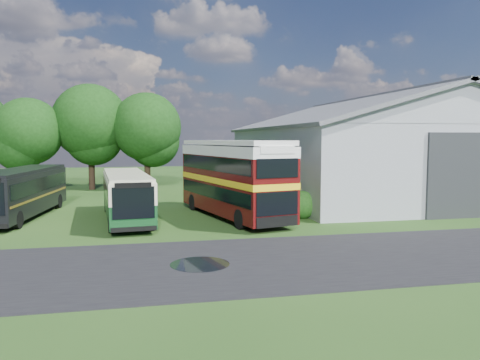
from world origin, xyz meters
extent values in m
plane|color=#1C3B13|center=(0.00, 0.00, 0.00)|extent=(120.00, 120.00, 0.00)
cube|color=black|center=(3.00, -3.00, 0.00)|extent=(60.00, 8.00, 0.02)
cylinder|color=black|center=(-1.50, -3.00, 0.00)|extent=(2.20, 2.20, 0.01)
cube|color=gray|center=(15.00, 16.00, 2.75)|extent=(18.00, 24.00, 5.50)
cube|color=#2D3033|center=(15.00, 3.92, 2.50)|extent=(5.20, 0.18, 5.00)
cylinder|color=black|center=(-13.00, 23.50, 1.53)|extent=(0.56, 0.56, 3.06)
sphere|color=black|center=(-13.00, 23.50, 5.27)|extent=(5.78, 5.78, 5.78)
cylinder|color=black|center=(-8.00, 24.80, 1.80)|extent=(0.56, 0.56, 3.60)
sphere|color=black|center=(-8.00, 24.80, 6.20)|extent=(6.80, 6.80, 6.80)
cylinder|color=black|center=(-3.00, 23.80, 1.66)|extent=(0.56, 0.56, 3.31)
sphere|color=black|center=(-3.00, 23.80, 5.70)|extent=(6.26, 6.26, 6.26)
sphere|color=#194714|center=(5.60, 6.00, 0.00)|extent=(1.70, 1.70, 1.70)
sphere|color=#194714|center=(5.60, 8.00, 0.00)|extent=(1.60, 1.60, 1.60)
sphere|color=#194714|center=(5.60, 10.00, 0.00)|extent=(1.80, 1.80, 1.80)
cube|color=#103D1A|center=(-4.42, 7.29, 1.49)|extent=(3.23, 10.00, 2.44)
cube|color=#43090A|center=(1.71, 7.09, 2.43)|extent=(5.06, 10.91, 4.23)
cube|color=black|center=(-10.47, 9.57, 1.57)|extent=(3.52, 10.58, 2.58)
camera|label=1|loc=(-3.55, -19.82, 4.62)|focal=35.00mm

